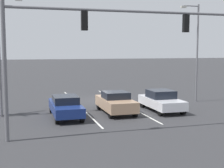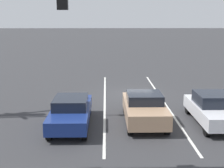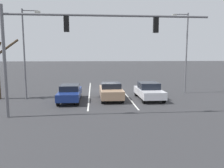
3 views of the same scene
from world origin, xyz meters
The scene contains 7 objects.
ground_plane centered at (0.00, 0.00, 0.00)m, with size 240.00×240.00×0.00m, color #333335.
lane_stripe_left_divider centered at (-1.82, 1.86, 0.01)m, with size 0.12×15.73×0.01m, color silver.
lane_stripe_center_divider centered at (1.82, 1.86, 0.01)m, with size 0.12×15.73×0.01m, color silver.
car_white_leftlane_front centered at (-3.51, 5.91, 0.75)m, with size 1.90×4.31×1.49m.
car_navy_rightlane_front centered at (3.40, 6.11, 0.74)m, with size 1.76×4.67×1.41m.
car_tan_midlane_front centered at (-0.14, 5.70, 0.75)m, with size 1.90×4.30×1.49m.
traffic_signal_gantry centered at (2.86, 10.72, 5.08)m, with size 12.94×0.37×6.92m.
Camera 2 is at (1.73, 20.33, 5.14)m, focal length 50.00 mm.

